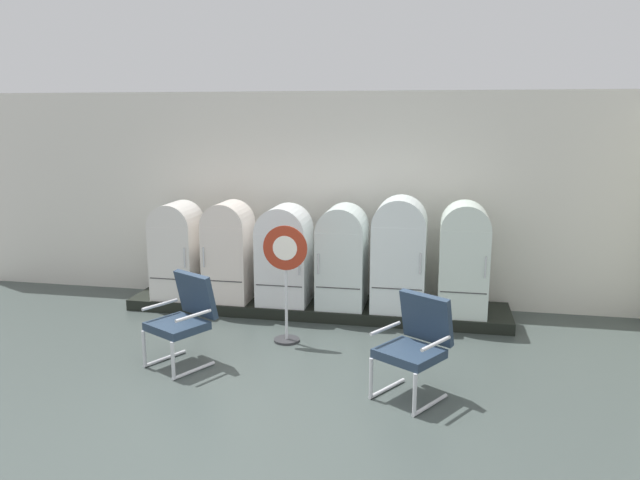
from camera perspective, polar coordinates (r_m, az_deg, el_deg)
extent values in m
cube|color=#3B4442|center=(6.08, -6.30, -15.83)|extent=(12.00, 10.00, 0.05)
cube|color=silver|center=(9.03, 0.41, 3.90)|extent=(11.76, 0.12, 3.09)
cube|color=#47443F|center=(8.94, 0.42, 11.50)|extent=(11.76, 0.07, 0.06)
cube|color=black|center=(8.75, -0.38, -6.24)|extent=(5.37, 0.95, 0.15)
cube|color=silver|center=(9.08, -13.14, -1.87)|extent=(0.63, 0.63, 1.07)
cylinder|color=silver|center=(8.97, -13.30, 1.45)|extent=(0.63, 0.62, 0.63)
cube|color=#383838|center=(8.85, -13.92, -3.56)|extent=(0.58, 0.01, 0.01)
cylinder|color=silver|center=(8.66, -12.54, -1.63)|extent=(0.02, 0.02, 0.28)
cube|color=silver|center=(8.77, -8.50, -2.05)|extent=(0.62, 0.60, 1.10)
cylinder|color=silver|center=(8.66, -8.61, 1.50)|extent=(0.62, 0.58, 0.62)
cube|color=#383838|center=(8.55, -9.14, -3.82)|extent=(0.57, 0.01, 0.01)
cylinder|color=silver|center=(8.55, -10.82, -1.59)|extent=(0.02, 0.02, 0.28)
cube|color=white|center=(8.57, -3.33, -2.52)|extent=(0.70, 0.64, 1.03)
cylinder|color=white|center=(8.46, -3.37, 0.88)|extent=(0.70, 0.63, 0.70)
cube|color=#383838|center=(8.32, -3.87, -4.30)|extent=(0.64, 0.01, 0.01)
cylinder|color=silver|center=(8.16, -1.95, -2.35)|extent=(0.02, 0.02, 0.28)
cube|color=silver|center=(8.43, 2.08, -2.59)|extent=(0.65, 0.69, 1.08)
cylinder|color=silver|center=(8.31, 2.11, 1.02)|extent=(0.65, 0.68, 0.65)
cube|color=#383838|center=(8.15, 1.68, -4.51)|extent=(0.59, 0.01, 0.01)
cylinder|color=silver|center=(8.10, -0.15, -2.24)|extent=(0.02, 0.02, 0.28)
cube|color=white|center=(8.31, 7.37, -2.51)|extent=(0.71, 0.65, 1.18)
cylinder|color=white|center=(8.19, 7.48, 1.51)|extent=(0.71, 0.64, 0.71)
cube|color=#383838|center=(8.05, 7.17, -4.55)|extent=(0.65, 0.01, 0.01)
cylinder|color=silver|center=(7.94, 9.35, -2.21)|extent=(0.02, 0.02, 0.28)
cube|color=silver|center=(8.31, 13.22, -2.78)|extent=(0.64, 0.66, 1.17)
cylinder|color=silver|center=(8.19, 13.42, 1.20)|extent=(0.64, 0.65, 0.64)
cube|color=#383838|center=(8.04, 13.23, -4.82)|extent=(0.58, 0.01, 0.01)
cylinder|color=silver|center=(7.96, 15.21, -2.48)|extent=(0.02, 0.02, 0.28)
cylinder|color=silver|center=(7.36, -14.29, -10.68)|extent=(0.31, 0.52, 0.04)
cylinder|color=silver|center=(7.14, -16.11, -9.71)|extent=(0.05, 0.05, 0.41)
cylinder|color=silver|center=(6.97, -11.71, -11.86)|extent=(0.31, 0.52, 0.04)
cylinder|color=silver|center=(6.74, -13.57, -10.88)|extent=(0.05, 0.05, 0.41)
cube|color=#243448|center=(7.00, -13.21, -7.82)|extent=(0.74, 0.72, 0.09)
cube|color=#243448|center=(7.06, -11.53, -5.00)|extent=(0.58, 0.42, 0.51)
cylinder|color=silver|center=(7.17, -14.73, -5.86)|extent=(0.26, 0.43, 0.04)
cylinder|color=silver|center=(6.71, -11.74, -6.94)|extent=(0.26, 0.43, 0.04)
cylinder|color=silver|center=(6.46, 6.27, -13.62)|extent=(0.34, 0.50, 0.04)
cylinder|color=silver|center=(6.19, 4.79, -12.70)|extent=(0.06, 0.06, 0.41)
cylinder|color=silver|center=(6.20, 10.23, -14.93)|extent=(0.34, 0.50, 0.04)
cylinder|color=silver|center=(5.91, 8.84, -14.05)|extent=(0.06, 0.06, 0.41)
cube|color=#243448|center=(6.14, 8.33, -10.45)|extent=(0.75, 0.74, 0.09)
cube|color=#243448|center=(6.25, 9.90, -7.16)|extent=(0.57, 0.45, 0.51)
cylinder|color=silver|center=(6.24, 6.13, -8.21)|extent=(0.28, 0.41, 0.04)
cylinder|color=silver|center=(5.92, 10.77, -9.48)|extent=(0.28, 0.41, 0.04)
cylinder|color=#2D2D30|center=(7.70, -3.12, -9.30)|extent=(0.32, 0.32, 0.03)
cylinder|color=silver|center=(7.51, -3.18, -5.04)|extent=(0.04, 0.04, 1.17)
cylinder|color=maroon|center=(7.34, -3.28, -0.75)|extent=(0.55, 0.02, 0.55)
cylinder|color=white|center=(7.32, -3.30, -0.77)|extent=(0.30, 0.00, 0.30)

